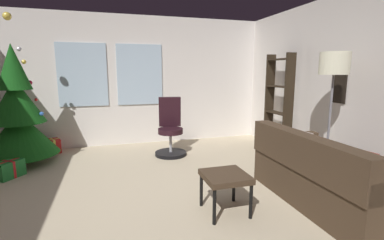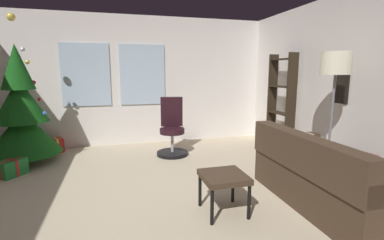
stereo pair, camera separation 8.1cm
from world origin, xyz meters
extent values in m
cube|color=#C3B393|center=(0.00, 0.00, -0.05)|extent=(5.41, 5.97, 0.10)
cube|color=silver|center=(0.00, 3.04, 1.29)|extent=(5.41, 0.10, 2.58)
cube|color=silver|center=(-0.95, 2.98, 1.42)|extent=(0.90, 0.03, 1.20)
cube|color=silver|center=(0.14, 2.98, 1.42)|extent=(0.90, 0.03, 1.20)
cube|color=silver|center=(2.76, 0.00, 1.29)|extent=(0.10, 5.97, 2.58)
cube|color=black|center=(2.70, 0.46, 1.24)|extent=(0.02, 0.22, 0.41)
cube|color=#413021|center=(1.87, -0.34, 0.22)|extent=(0.94, 1.79, 0.43)
cube|color=#413021|center=(1.50, -0.33, 0.63)|extent=(0.22, 1.78, 0.39)
cube|color=#413021|center=(1.88, 0.48, 0.53)|extent=(0.92, 0.15, 0.20)
cube|color=red|center=(1.61, -0.55, 0.60)|extent=(0.21, 0.40, 0.42)
cube|color=beige|center=(1.62, -0.05, 0.60)|extent=(0.14, 0.41, 0.40)
cube|color=brown|center=(1.61, -0.87, 0.60)|extent=(0.28, 0.43, 0.42)
cube|color=#413021|center=(0.65, -0.20, 0.40)|extent=(0.46, 0.46, 0.06)
cylinder|color=black|center=(0.45, -0.40, 0.18)|extent=(0.04, 0.04, 0.37)
cylinder|color=black|center=(0.85, -0.40, 0.18)|extent=(0.04, 0.04, 0.37)
cylinder|color=black|center=(0.45, 0.00, 0.18)|extent=(0.04, 0.04, 0.37)
cylinder|color=black|center=(0.85, 0.00, 0.18)|extent=(0.04, 0.04, 0.37)
cylinder|color=#4C331E|center=(-1.88, 2.18, 0.08)|extent=(0.12, 0.12, 0.16)
cone|color=#134C14|center=(-1.88, 2.18, 0.51)|extent=(1.12, 1.12, 0.71)
cone|color=#134C14|center=(-1.88, 2.18, 1.04)|extent=(0.81, 0.81, 0.71)
cone|color=#134C14|center=(-1.88, 2.18, 1.56)|extent=(0.49, 0.49, 0.71)
sphere|color=red|center=(-1.65, 2.40, 1.02)|extent=(0.05, 0.05, 0.05)
sphere|color=gold|center=(-1.74, 2.25, 1.64)|extent=(0.07, 0.07, 0.07)
sphere|color=silver|center=(-1.77, 2.19, 1.83)|extent=(0.07, 0.07, 0.07)
sphere|color=blue|center=(-1.52, 2.10, 0.82)|extent=(0.06, 0.06, 0.06)
sphere|color=#B21433|center=(-1.70, 2.35, 1.31)|extent=(0.08, 0.08, 0.08)
sphere|color=#F2D14C|center=(-1.88, 2.18, 2.30)|extent=(0.12, 0.12, 0.12)
cube|color=red|center=(-1.52, 2.74, 0.13)|extent=(0.31, 0.34, 0.25)
cube|color=#EAD84C|center=(-1.52, 2.74, 0.13)|extent=(0.23, 0.12, 0.26)
cube|color=#EAD84C|center=(-1.52, 2.74, 0.13)|extent=(0.14, 0.28, 0.26)
cube|color=#1E722D|center=(-1.89, 1.57, 0.12)|extent=(0.38, 0.41, 0.24)
cube|color=red|center=(-1.89, 1.57, 0.12)|extent=(0.25, 0.32, 0.25)
cube|color=red|center=(-1.89, 1.57, 0.12)|extent=(0.20, 0.16, 0.25)
cylinder|color=black|center=(0.53, 1.95, 0.03)|extent=(0.56, 0.56, 0.06)
cylinder|color=#B2B2B7|center=(0.53, 1.95, 0.25)|extent=(0.05, 0.05, 0.39)
cylinder|color=black|center=(0.53, 1.95, 0.45)|extent=(0.44, 0.44, 0.09)
cube|color=black|center=(0.56, 2.14, 0.76)|extent=(0.41, 0.18, 0.54)
cube|color=black|center=(2.49, 1.33, 0.90)|extent=(0.18, 0.04, 1.80)
cube|color=black|center=(2.49, 1.93, 0.90)|extent=(0.18, 0.04, 1.80)
cube|color=black|center=(2.49, 1.63, 0.25)|extent=(0.18, 0.56, 0.02)
cube|color=black|center=(2.49, 1.63, 0.73)|extent=(0.18, 0.56, 0.02)
cube|color=black|center=(2.49, 1.63, 1.22)|extent=(0.18, 0.56, 0.02)
cube|color=black|center=(2.49, 1.63, 1.70)|extent=(0.18, 0.56, 0.02)
cube|color=#A32225|center=(2.51, 1.42, 0.35)|extent=(0.14, 0.07, 0.18)
cube|color=#1C4E8F|center=(2.51, 1.49, 0.37)|extent=(0.13, 0.04, 0.21)
cube|color=beige|center=(2.51, 1.55, 0.36)|extent=(0.14, 0.07, 0.20)
cube|color=#2F6244|center=(2.50, 1.61, 0.36)|extent=(0.16, 0.04, 0.19)
cube|color=#7D3F67|center=(2.51, 1.68, 0.36)|extent=(0.14, 0.07, 0.19)
cube|color=#B97620|center=(2.49, 1.76, 0.36)|extent=(0.17, 0.08, 0.20)
cube|color=#4C3F5B|center=(2.49, 1.83, 0.35)|extent=(0.17, 0.04, 0.18)
cube|color=olive|center=(2.50, 1.89, 0.36)|extent=(0.15, 0.05, 0.19)
cylinder|color=slate|center=(2.25, 0.13, 0.01)|extent=(0.28, 0.28, 0.03)
cylinder|color=slate|center=(2.25, 0.13, 0.74)|extent=(0.03, 0.03, 1.42)
cylinder|color=#EFECC9|center=(2.25, 0.13, 1.59)|extent=(0.36, 0.36, 0.28)
camera|label=1|loc=(-0.47, -2.73, 1.48)|focal=25.76mm
camera|label=2|loc=(-0.40, -2.75, 1.48)|focal=25.76mm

